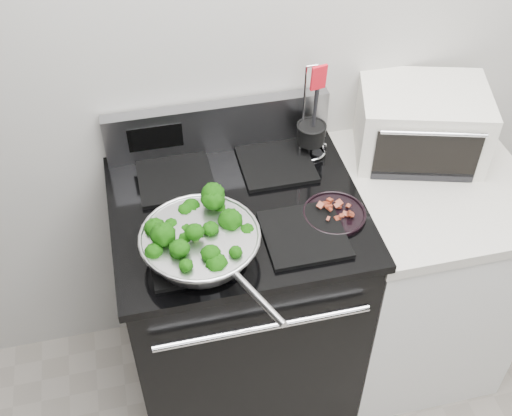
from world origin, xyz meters
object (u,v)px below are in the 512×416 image
object	(u,v)px
gas_range	(239,298)
utensil_holder	(311,138)
bacon_plate	(335,211)
toaster_oven	(421,123)
skillet	(201,243)

from	to	relation	value
gas_range	utensil_holder	bearing A→B (deg)	34.39
gas_range	bacon_plate	size ratio (longest dim) A/B	5.74
bacon_plate	utensil_holder	distance (m)	0.32
utensil_holder	toaster_oven	world-z (taller)	utensil_holder
gas_range	bacon_plate	world-z (taller)	gas_range
gas_range	utensil_holder	size ratio (longest dim) A/B	3.27
gas_range	toaster_oven	bearing A→B (deg)	13.68
bacon_plate	toaster_oven	world-z (taller)	toaster_oven
toaster_oven	utensil_holder	bearing A→B (deg)	-170.18
gas_range	toaster_oven	world-z (taller)	toaster_oven
gas_range	utensil_holder	xyz separation A→B (m)	(0.30, 0.21, 0.53)
gas_range	skillet	size ratio (longest dim) A/B	2.16
gas_range	skillet	bearing A→B (deg)	-127.52
toaster_oven	bacon_plate	bearing A→B (deg)	-128.96
utensil_holder	toaster_oven	size ratio (longest dim) A/B	0.70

